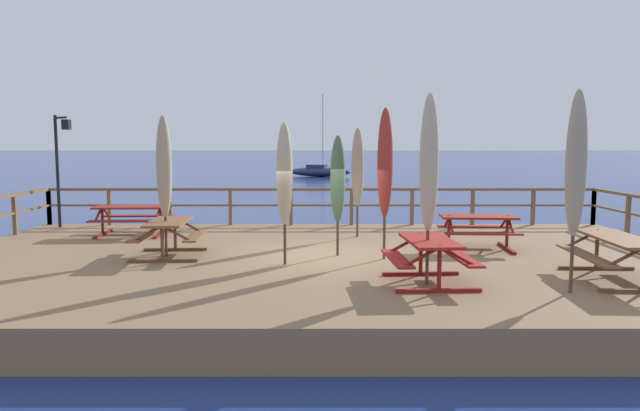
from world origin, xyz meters
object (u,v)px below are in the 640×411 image
patio_umbrella_tall_back_left (162,167)px  sailboat_distant (318,171)px  picnic_table_mid_right (167,231)px  patio_umbrella_tall_mid_left (283,175)px  picnic_table_back_right (428,252)px  patio_umbrella_tall_front (336,179)px  picnic_table_mid_centre (130,214)px  patio_umbrella_tall_back_right (574,165)px  patio_umbrella_short_front (427,164)px  patio_umbrella_short_back (356,168)px  lamp_post_hooked (59,154)px  patio_umbrella_short_mid (383,164)px  picnic_table_mid_left (476,225)px  picnic_table_back_left (617,248)px

patio_umbrella_tall_back_left → sailboat_distant: bearing=85.7°
picnic_table_mid_right → patio_umbrella_tall_mid_left: bearing=-18.6°
picnic_table_back_right → picnic_table_mid_right: same height
picnic_table_mid_right → patio_umbrella_tall_front: bearing=1.5°
patio_umbrella_tall_front → picnic_table_back_right: bearing=-59.7°
picnic_table_mid_centre → patio_umbrella_tall_back_left: 3.69m
patio_umbrella_tall_mid_left → patio_umbrella_tall_back_right: 5.23m
patio_umbrella_short_front → sailboat_distant: size_ratio=0.42×
patio_umbrella_short_back → lamp_post_hooked: lamp_post_hooked is taller
patio_umbrella_tall_back_right → patio_umbrella_tall_front: patio_umbrella_tall_back_right is taller
picnic_table_mid_centre → picnic_table_back_right: bearing=-38.4°
patio_umbrella_short_mid → patio_umbrella_tall_back_left: size_ratio=1.05×
picnic_table_mid_left → lamp_post_hooked: (-10.92, 3.42, 1.56)m
patio_umbrella_tall_back_left → lamp_post_hooked: (-4.07, 4.34, 0.22)m
picnic_table_mid_left → patio_umbrella_tall_back_left: 7.04m
picnic_table_back_left → picnic_table_mid_centre: (-10.16, 5.17, -0.01)m
picnic_table_mid_centre → patio_umbrella_short_front: (6.76, -5.47, 1.49)m
picnic_table_mid_centre → patio_umbrella_tall_front: bearing=-28.2°
patio_umbrella_short_back → patio_umbrella_tall_mid_left: patio_umbrella_tall_mid_left is taller
picnic_table_back_right → patio_umbrella_tall_back_right: (2.15, -0.63, 1.51)m
picnic_table_mid_left → sailboat_distant: sailboat_distant is taller
patio_umbrella_short_back → patio_umbrella_short_mid: patio_umbrella_short_mid is taller
patio_umbrella_short_back → patio_umbrella_short_front: bearing=-80.7°
picnic_table_back_left → patio_umbrella_short_mid: size_ratio=0.70×
picnic_table_mid_left → picnic_table_mid_centre: size_ratio=0.91×
patio_umbrella_tall_front → sailboat_distant: (-0.42, 43.05, -1.76)m
patio_umbrella_short_back → picnic_table_back_right: bearing=-80.0°
picnic_table_mid_right → patio_umbrella_short_mid: bearing=-3.9°
patio_umbrella_tall_back_right → patio_umbrella_short_back: bearing=118.0°
picnic_table_mid_right → patio_umbrella_tall_front: patio_umbrella_tall_front is taller
patio_umbrella_short_front → patio_umbrella_tall_front: 3.02m
picnic_table_back_right → patio_umbrella_short_back: patio_umbrella_short_back is taller
patio_umbrella_short_back → patio_umbrella_tall_back_right: 6.53m
patio_umbrella_short_back → picnic_table_mid_centre: bearing=177.4°
patio_umbrella_tall_back_left → patio_umbrella_tall_back_right: patio_umbrella_tall_back_right is taller
picnic_table_mid_centre → patio_umbrella_short_back: bearing=-2.6°
patio_umbrella_tall_mid_left → patio_umbrella_short_mid: bearing=14.7°
picnic_table_back_left → patio_umbrella_tall_back_left: 8.84m
picnic_table_back_left → patio_umbrella_tall_back_right: patio_umbrella_tall_back_right is taller
lamp_post_hooked → picnic_table_mid_centre: bearing=-29.5°
picnic_table_mid_centre → patio_umbrella_tall_back_right: (8.97, -6.03, 1.50)m
patio_umbrella_short_mid → picnic_table_mid_left: bearing=27.5°
patio_umbrella_short_mid → patio_umbrella_tall_back_right: (2.69, -2.78, 0.07)m
patio_umbrella_tall_back_right → picnic_table_mid_right: bearing=156.9°
picnic_table_back_left → patio_umbrella_tall_mid_left: patio_umbrella_tall_mid_left is taller
patio_umbrella_tall_mid_left → patio_umbrella_tall_back_right: bearing=-25.5°
patio_umbrella_short_mid → patio_umbrella_tall_front: patio_umbrella_short_mid is taller
patio_umbrella_short_mid → picnic_table_mid_centre: bearing=152.6°
picnic_table_back_right → lamp_post_hooked: lamp_post_hooked is taller
patio_umbrella_tall_back_left → picnic_table_mid_left: bearing=7.7°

